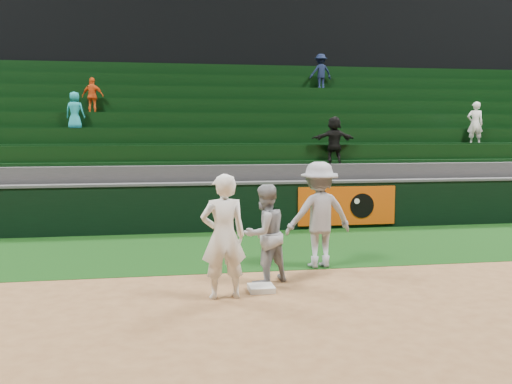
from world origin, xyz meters
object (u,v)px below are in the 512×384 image
(first_base, at_px, (261,288))
(base_coach, at_px, (319,215))
(first_baseman, at_px, (223,237))
(baserunner, at_px, (265,234))

(first_base, distance_m, base_coach, 2.16)
(first_base, relative_size, first_baseman, 0.21)
(baserunner, xyz_separation_m, base_coach, (1.19, 0.92, 0.16))
(first_base, relative_size, baserunner, 0.24)
(first_base, bearing_deg, baserunner, 73.46)
(baserunner, bearing_deg, first_base, 45.53)
(first_baseman, height_order, base_coach, base_coach)
(first_base, xyz_separation_m, baserunner, (0.15, 0.49, 0.78))
(base_coach, bearing_deg, baserunner, 30.54)
(first_base, height_order, base_coach, base_coach)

